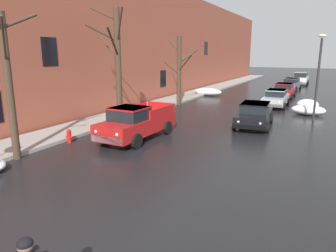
% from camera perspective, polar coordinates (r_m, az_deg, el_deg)
% --- Properties ---
extents(ground_plane, '(200.00, 200.00, 0.00)m').
position_cam_1_polar(ground_plane, '(8.94, -23.29, -16.78)').
color(ground_plane, black).
extents(left_sidewalk_slab, '(2.68, 80.00, 0.16)m').
position_cam_1_polar(left_sidewalk_slab, '(26.38, -1.86, 4.00)').
color(left_sidewalk_slab, gray).
rests_on(left_sidewalk_slab, ground).
extents(brick_townhouse_facade, '(0.63, 80.00, 10.49)m').
position_cam_1_polar(brick_townhouse_facade, '(27.00, -5.48, 15.16)').
color(brick_townhouse_facade, '#9E4C38').
rests_on(brick_townhouse_facade, ground).
extents(snow_bank_near_corner_left, '(2.99, 1.29, 0.80)m').
position_cam_1_polar(snow_bank_near_corner_left, '(32.83, 7.37, 6.28)').
color(snow_bank_near_corner_left, white).
rests_on(snow_bank_near_corner_left, ground).
extents(snow_bank_along_left_kerb, '(2.32, 1.39, 0.71)m').
position_cam_1_polar(snow_bank_along_left_kerb, '(24.39, 24.55, 2.69)').
color(snow_bank_along_left_kerb, white).
rests_on(snow_bank_along_left_kerb, ground).
extents(snow_bank_near_corner_right, '(1.60, 1.37, 0.90)m').
position_cam_1_polar(snow_bank_near_corner_right, '(26.16, 24.51, 3.49)').
color(snow_bank_near_corner_right, white).
rests_on(snow_bank_near_corner_right, ground).
extents(bare_tree_at_the_corner, '(1.53, 2.76, 6.72)m').
position_cam_1_polar(bare_tree_at_the_corner, '(13.85, -27.35, 7.40)').
color(bare_tree_at_the_corner, '#423323').
rests_on(bare_tree_at_the_corner, ground).
extents(bare_tree_second_along_sidewalk, '(3.15, 2.42, 6.91)m').
position_cam_1_polar(bare_tree_second_along_sidewalk, '(19.01, -9.34, 11.18)').
color(bare_tree_second_along_sidewalk, '#423323').
rests_on(bare_tree_second_along_sidewalk, ground).
extents(bare_tree_mid_block, '(3.36, 2.72, 5.71)m').
position_cam_1_polar(bare_tree_mid_block, '(26.42, 2.12, 10.38)').
color(bare_tree_mid_block, '#423323').
rests_on(bare_tree_mid_block, ground).
extents(pickup_truck_red_approaching_near_lane, '(2.15, 5.12, 1.76)m').
position_cam_1_polar(pickup_truck_red_approaching_near_lane, '(15.86, -5.89, 0.68)').
color(pickup_truck_red_approaching_near_lane, red).
rests_on(pickup_truck_red_approaching_near_lane, ground).
extents(sedan_black_parked_kerbside_close, '(2.29, 4.50, 1.42)m').
position_cam_1_polar(sedan_black_parked_kerbside_close, '(19.33, 15.68, 2.14)').
color(sedan_black_parked_kerbside_close, black).
rests_on(sedan_black_parked_kerbside_close, ground).
extents(sedan_silver_parked_kerbside_mid, '(1.87, 4.27, 1.42)m').
position_cam_1_polar(sedan_silver_parked_kerbside_mid, '(27.08, 19.32, 4.95)').
color(sedan_silver_parked_kerbside_mid, '#B7B7BC').
rests_on(sedan_silver_parked_kerbside_mid, ground).
extents(sedan_red_parked_far_down_block, '(2.02, 4.20, 1.42)m').
position_cam_1_polar(sedan_red_parked_far_down_block, '(33.15, 20.64, 6.24)').
color(sedan_red_parked_far_down_block, red).
rests_on(sedan_red_parked_far_down_block, ground).
extents(sedan_grey_queued_behind_truck, '(2.18, 4.44, 1.42)m').
position_cam_1_polar(sedan_grey_queued_behind_truck, '(40.52, 21.81, 7.27)').
color(sedan_grey_queued_behind_truck, slate).
rests_on(sedan_grey_queued_behind_truck, ground).
extents(suv_white_at_far_intersection, '(2.00, 4.59, 1.82)m').
position_cam_1_polar(suv_white_at_far_intersection, '(47.64, 23.35, 8.18)').
color(suv_white_at_far_intersection, silver).
rests_on(suv_white_at_far_intersection, ground).
extents(fire_hydrant, '(0.42, 0.22, 0.71)m').
position_cam_1_polar(fire_hydrant, '(15.95, -17.81, -1.77)').
color(fire_hydrant, red).
rests_on(fire_hydrant, ground).
extents(street_lamp_post, '(0.44, 0.24, 5.49)m').
position_cam_1_polar(street_lamp_post, '(21.98, 26.02, 8.75)').
color(street_lamp_post, '#28282D').
rests_on(street_lamp_post, ground).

